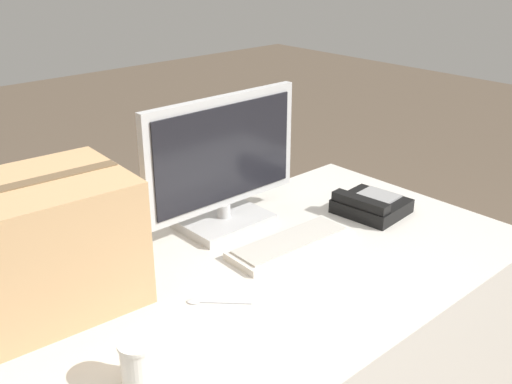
# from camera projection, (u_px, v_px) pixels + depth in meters

# --- Properties ---
(monitor) EXTENTS (0.58, 0.21, 0.43)m
(monitor) POSITION_uv_depth(u_px,v_px,m) (223.00, 168.00, 1.88)
(monitor) COLOR #B7B7B7
(monitor) RESTS_ON office_desk
(keyboard) EXTENTS (0.41, 0.16, 0.03)m
(keyboard) POSITION_uv_depth(u_px,v_px,m) (291.00, 243.00, 1.81)
(keyboard) COLOR beige
(keyboard) RESTS_ON office_desk
(desk_phone) EXTENTS (0.22, 0.23, 0.08)m
(desk_phone) POSITION_uv_depth(u_px,v_px,m) (370.00, 205.00, 2.04)
(desk_phone) COLOR black
(desk_phone) RESTS_ON office_desk
(paper_cup_right) EXTENTS (0.09, 0.09, 0.10)m
(paper_cup_right) POSITION_uv_depth(u_px,v_px,m) (139.00, 362.00, 1.25)
(paper_cup_right) COLOR white
(paper_cup_right) RESTS_ON office_desk
(spoon) EXTENTS (0.13, 0.13, 0.00)m
(spoon) POSITION_uv_depth(u_px,v_px,m) (209.00, 302.00, 1.54)
(spoon) COLOR silver
(spoon) RESTS_ON office_desk
(cardboard_box) EXTENTS (0.44, 0.36, 0.34)m
(cardboard_box) POSITION_uv_depth(u_px,v_px,m) (44.00, 244.00, 1.48)
(cardboard_box) COLOR tan
(cardboard_box) RESTS_ON office_desk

